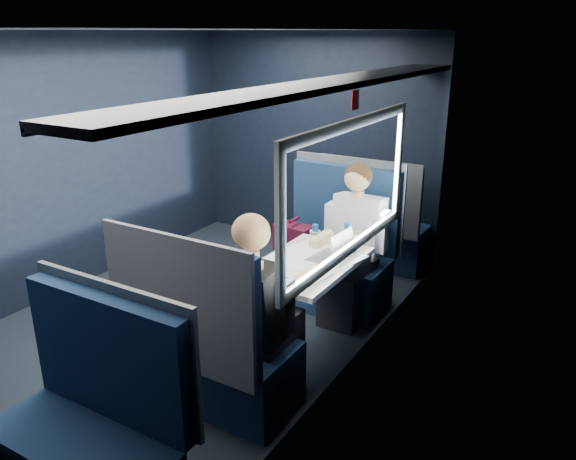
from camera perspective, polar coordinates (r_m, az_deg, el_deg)
The scene contains 13 objects.
ground at distance 4.88m, azimuth -9.25°, elevation -8.80°, with size 2.80×4.20×0.01m, color black.
room_shell at distance 4.36m, azimuth -10.07°, elevation 8.52°, with size 3.00×4.40×2.40m.
table at distance 4.05m, azimuth 1.62°, elevation -4.15°, with size 0.62×1.00×0.74m.
seat_bay_near at distance 4.94m, azimuth 4.50°, elevation -2.74°, with size 1.04×0.62×1.26m.
seat_bay_far at distance 3.61m, azimuth -7.96°, elevation -11.96°, with size 1.04×0.62×1.26m.
seat_row_front at distance 5.73m, azimuth 8.76°, elevation 0.17°, with size 1.04×0.51×1.16m.
seat_row_back at distance 3.09m, azimuth -19.21°, elevation -19.26°, with size 1.04×0.51×1.16m.
man at distance 4.58m, azimuth 6.62°, elevation -0.64°, with size 0.53×0.56×1.32m.
woman at distance 3.44m, azimuth -3.17°, elevation -7.46°, with size 0.53×0.56×1.32m.
papers at distance 3.98m, azimuth 1.67°, elevation -3.33°, with size 0.56×0.81×0.01m, color white.
laptop at distance 4.02m, azimuth 4.84°, elevation -2.23°, with size 0.25×0.32×0.23m.
bottle_small at distance 4.14m, azimuth 5.94°, elevation -1.00°, with size 0.07×0.07×0.23m.
cup at distance 4.22m, azimuth 6.68°, elevation -1.49°, with size 0.07×0.07×0.09m, color white.
Camera 1 is at (2.82, -3.25, 2.29)m, focal length 35.00 mm.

